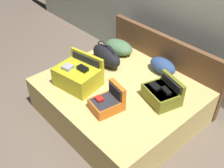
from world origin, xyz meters
TOP-DOWN VIEW (x-y plane):
  - ground_plane at (0.00, 0.00)m, footprint 12.00×12.00m
  - back_wall at (0.00, 1.65)m, footprint 8.00×0.10m
  - bed at (0.00, 0.40)m, footprint 1.94×1.69m
  - headboard at (0.00, 1.29)m, footprint 1.98×0.08m
  - hard_case_large at (-0.38, 0.02)m, footprint 0.60×0.52m
  - hard_case_medium at (0.55, 0.59)m, footprint 0.49×0.44m
  - hard_case_small at (0.22, 0.00)m, footprint 0.34×0.40m
  - duffel_bag at (-0.51, 0.62)m, footprint 0.59×0.28m
  - pillow_near_headboard at (0.16, 1.07)m, footprint 0.43×0.27m
  - pillow_center_head at (-0.63, 0.98)m, footprint 0.52×0.35m

SIDE VIEW (x-z plane):
  - ground_plane at x=0.00m, z-range 0.00..0.00m
  - bed at x=0.00m, z-range 0.00..0.49m
  - headboard at x=0.00m, z-range 0.00..0.92m
  - hard_case_small at x=0.22m, z-range 0.43..0.73m
  - pillow_near_headboard at x=0.16m, z-range 0.49..0.69m
  - pillow_center_head at x=-0.63m, z-range 0.49..0.70m
  - hard_case_medium at x=0.55m, z-range 0.45..0.75m
  - duffel_bag at x=-0.51m, z-range 0.47..0.81m
  - hard_case_large at x=-0.38m, z-range 0.45..0.84m
  - back_wall at x=0.00m, z-range 0.00..2.60m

